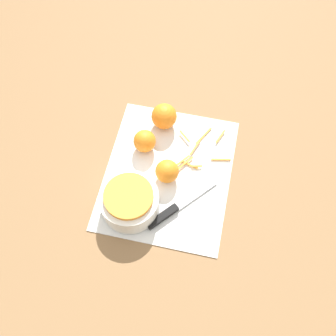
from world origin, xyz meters
TOP-DOWN VIEW (x-y plane):
  - ground_plane at (0.00, 0.00)m, footprint 4.00×4.00m
  - cutting_board at (0.00, 0.00)m, footprint 0.43×0.36m
  - bowl_speckled at (-0.13, 0.08)m, footprint 0.16×0.16m
  - knife at (-0.12, -0.03)m, footprint 0.19×0.17m
  - orange_left at (0.07, 0.09)m, footprint 0.07×0.07m
  - orange_right at (0.17, 0.05)m, footprint 0.08×0.08m
  - orange_back at (-0.01, 0.00)m, footprint 0.07×0.07m
  - peel_pile at (0.09, -0.07)m, footprint 0.17×0.17m

SIDE VIEW (x-z plane):
  - ground_plane at x=0.00m, z-range 0.00..0.00m
  - cutting_board at x=0.00m, z-range 0.00..0.01m
  - peel_pile at x=0.09m, z-range 0.01..0.01m
  - knife at x=-0.12m, z-range 0.00..0.02m
  - orange_left at x=0.07m, z-range 0.01..0.07m
  - orange_back at x=-0.01m, z-range 0.01..0.07m
  - orange_right at x=0.17m, z-range 0.01..0.08m
  - bowl_speckled at x=-0.13m, z-range 0.00..0.09m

